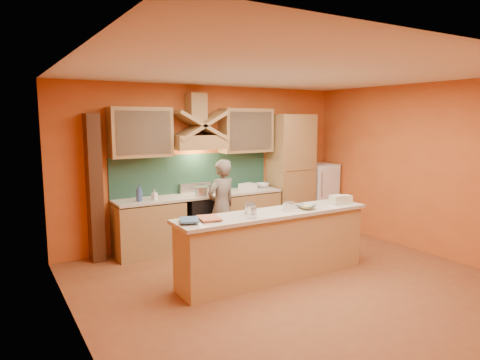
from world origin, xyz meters
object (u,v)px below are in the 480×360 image
kitchen_scale (289,207)px  mixing_bowl (306,207)px  person (221,206)px  fridge (319,195)px  stove (201,221)px

kitchen_scale → mixing_bowl: kitchen_scale is taller
person → kitchen_scale: 1.53m
fridge → kitchen_scale: 3.02m
stove → person: 0.58m
person → kitchen_scale: size_ratio=12.29×
fridge → person: person is taller
stove → mixing_bowl: mixing_bowl is taller
stove → fridge: bearing=0.0°
person → mixing_bowl: 1.64m
fridge → kitchen_scale: size_ratio=10.28×
person → kitchen_scale: bearing=86.0°
kitchen_scale → mixing_bowl: bearing=-23.9°
fridge → person: (-2.54, -0.45, 0.13)m
fridge → mixing_bowl: (-2.02, -2.00, 0.33)m
kitchen_scale → mixing_bowl: size_ratio=0.45×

